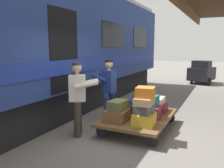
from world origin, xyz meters
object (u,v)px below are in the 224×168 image
Objects in this scene: suitcase_cream_canvas at (157,101)px; suitcase_teal_softside at (151,101)px; suitcase_maroon_trunk at (158,108)px; suitcase_burgundy_valise at (152,112)px; suitcase_tan_vintage at (144,101)px; suitcase_yellow_case at (144,119)px; suitcase_olive_duffel at (118,105)px; suitcase_orange_carryall at (145,92)px; luggage_cart at (139,117)px; porter_by_door at (78,97)px; suitcase_black_hardshell at (127,110)px; suitcase_brown_leather at (117,115)px; train_car at (19,46)px; suitcase_navy_fabric at (135,104)px; porter_in_overalls at (108,89)px; suitcase_slate_roller at (144,109)px; baggage_tug at (202,72)px.

suitcase_teal_softside is at bearing 90.40° from suitcase_cream_canvas.
suitcase_maroon_trunk is 0.60m from suitcase_burgundy_valise.
suitcase_yellow_case is at bearing -95.27° from suitcase_tan_vintage.
suitcase_teal_softside is (-0.60, -0.59, 0.05)m from suitcase_olive_duffel.
suitcase_orange_carryall is (-0.01, 1.20, 0.64)m from suitcase_maroon_trunk.
porter_by_door reaches higher than luggage_cart.
suitcase_black_hardshell is at bearing 42.14° from suitcase_maroon_trunk.
suitcase_burgundy_valise is 1.14× the size of suitcase_cream_canvas.
suitcase_cream_canvas is at bearing -87.54° from suitcase_orange_carryall.
suitcase_black_hardshell is 0.94× the size of suitcase_brown_leather.
suitcase_tan_vintage is 1.29m from suitcase_cream_canvas.
suitcase_cream_canvas is (-3.47, -1.35, -1.44)m from train_car.
suitcase_tan_vintage reaches higher than suitcase_teal_softside.
suitcase_navy_fabric is 1.04× the size of suitcase_tan_vintage.
suitcase_navy_fabric is 1.05× the size of suitcase_yellow_case.
porter_in_overalls is (-2.22, -0.92, -1.14)m from train_car.
suitcase_slate_roller is at bearing -179.54° from suitcase_brown_leather.
luggage_cart is 4.22× the size of suitcase_yellow_case.
suitcase_navy_fabric is at bearing -147.64° from porter_in_overalls.
suitcase_yellow_case is 0.30× the size of porter_by_door.
suitcase_burgundy_valise reaches higher than suitcase_maroon_trunk.
suitcase_yellow_case reaches higher than suitcase_maroon_trunk.
suitcase_orange_carryall reaches higher than suitcase_teal_softside.
suitcase_black_hardshell is at bearing -42.14° from suitcase_yellow_case.
suitcase_orange_carryall is (-0.05, 0.59, 0.31)m from suitcase_teal_softside.
train_car reaches higher than suitcase_navy_fabric.
suitcase_tan_vintage is at bearing 93.02° from suitcase_teal_softside.
luggage_cart is at bearing 0.00° from suitcase_burgundy_valise.
porter_in_overalls is at bearing -32.37° from suitcase_slate_roller.
train_car is 3.91m from suitcase_burgundy_valise.
suitcase_black_hardshell is (0.00, 0.60, -0.01)m from suitcase_navy_fabric.
suitcase_maroon_trunk is 1.22m from suitcase_slate_roller.
luggage_cart is 0.79m from suitcase_olive_duffel.
suitcase_black_hardshell reaches higher than luggage_cart.
suitcase_slate_roller is at bearing -164.18° from porter_by_door.
baggage_tug is (-0.41, -8.60, 0.13)m from suitcase_burgundy_valise.
suitcase_olive_duffel is at bearing -0.59° from suitcase_orange_carryall.
suitcase_cream_canvas is at bearing -88.32° from suitcase_tan_vintage.
suitcase_orange_carryall reaches higher than suitcase_burgundy_valise.
train_car is at bearing 1.96° from suitcase_slate_roller.
porter_in_overalls is at bearing 19.13° from suitcase_cream_canvas.
luggage_cart is 1.28× the size of porter_by_door.
suitcase_slate_roller reaches higher than suitcase_maroon_trunk.
suitcase_brown_leather is (0.66, 1.20, 0.03)m from suitcase_maroon_trunk.
luggage_cart is 5.51× the size of suitcase_orange_carryall.
train_car is 2.37m from porter_by_door.
suitcase_navy_fabric is at bearing -116.25° from porter_by_door.
suitcase_navy_fabric is 1.84m from porter_by_door.
porter_in_overalls is 1.21m from porter_by_door.
suitcase_tan_vintage is at bearing 89.87° from suitcase_maroon_trunk.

